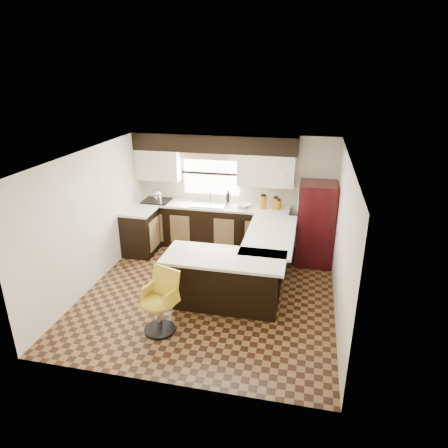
% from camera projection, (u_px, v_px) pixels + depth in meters
% --- Properties ---
extents(floor, '(4.40, 4.40, 0.00)m').
position_uv_depth(floor, '(210.00, 292.00, 6.95)').
color(floor, '#49301A').
rests_on(floor, ground).
extents(ceiling, '(4.40, 4.40, 0.00)m').
position_uv_depth(ceiling, '(208.00, 156.00, 6.07)').
color(ceiling, silver).
rests_on(ceiling, wall_back).
extents(wall_back, '(4.40, 0.00, 4.40)m').
position_uv_depth(wall_back, '(234.00, 190.00, 8.50)').
color(wall_back, beige).
rests_on(wall_back, floor).
extents(wall_front, '(4.40, 0.00, 4.40)m').
position_uv_depth(wall_front, '(160.00, 300.00, 4.51)').
color(wall_front, beige).
rests_on(wall_front, floor).
extents(wall_left, '(0.00, 4.40, 4.40)m').
position_uv_depth(wall_left, '(92.00, 219.00, 6.93)').
color(wall_left, beige).
rests_on(wall_left, floor).
extents(wall_right, '(0.00, 4.40, 4.40)m').
position_uv_depth(wall_right, '(342.00, 240.00, 6.09)').
color(wall_right, beige).
rests_on(wall_right, floor).
extents(base_cab_back, '(3.30, 0.60, 0.90)m').
position_uv_depth(base_cab_back, '(211.00, 226.00, 8.60)').
color(base_cab_back, black).
rests_on(base_cab_back, floor).
extents(base_cab_left, '(0.60, 0.70, 0.90)m').
position_uv_depth(base_cab_left, '(140.00, 233.00, 8.28)').
color(base_cab_left, black).
rests_on(base_cab_left, floor).
extents(counter_back, '(3.30, 0.60, 0.04)m').
position_uv_depth(counter_back, '(211.00, 206.00, 8.42)').
color(counter_back, silver).
rests_on(counter_back, base_cab_back).
extents(counter_left, '(0.60, 0.70, 0.04)m').
position_uv_depth(counter_left, '(139.00, 211.00, 8.10)').
color(counter_left, silver).
rests_on(counter_left, base_cab_left).
extents(soffit, '(3.40, 0.35, 0.36)m').
position_uv_depth(soffit, '(214.00, 143.00, 8.05)').
color(soffit, black).
rests_on(soffit, wall_back).
extents(upper_cab_left, '(0.94, 0.35, 0.64)m').
position_uv_depth(upper_cab_left, '(158.00, 165.00, 8.48)').
color(upper_cab_left, beige).
rests_on(upper_cab_left, wall_back).
extents(upper_cab_right, '(1.14, 0.35, 0.64)m').
position_uv_depth(upper_cab_right, '(266.00, 170.00, 8.02)').
color(upper_cab_right, beige).
rests_on(upper_cab_right, wall_back).
extents(window_pane, '(1.20, 0.02, 0.90)m').
position_uv_depth(window_pane, '(211.00, 173.00, 8.46)').
color(window_pane, white).
rests_on(window_pane, wall_back).
extents(valance, '(1.30, 0.06, 0.18)m').
position_uv_depth(valance, '(211.00, 156.00, 8.28)').
color(valance, '#D19B93').
rests_on(valance, wall_back).
extents(sink, '(0.75, 0.45, 0.03)m').
position_uv_depth(sink, '(208.00, 204.00, 8.40)').
color(sink, '#B2B2B7').
rests_on(sink, counter_back).
extents(dishwasher, '(0.58, 0.03, 0.78)m').
position_uv_depth(dishwasher, '(255.00, 236.00, 8.15)').
color(dishwasher, black).
rests_on(dishwasher, floor).
extents(cooktop, '(0.58, 0.50, 0.02)m').
position_uv_depth(cooktop, '(157.00, 201.00, 8.63)').
color(cooktop, black).
rests_on(cooktop, counter_back).
extents(peninsula_long, '(0.60, 1.95, 0.90)m').
position_uv_depth(peninsula_long, '(266.00, 258.00, 7.17)').
color(peninsula_long, black).
rests_on(peninsula_long, floor).
extents(peninsula_return, '(1.65, 0.60, 0.90)m').
position_uv_depth(peninsula_return, '(227.00, 282.00, 6.39)').
color(peninsula_return, black).
rests_on(peninsula_return, floor).
extents(counter_pen_long, '(0.84, 1.95, 0.04)m').
position_uv_depth(counter_pen_long, '(270.00, 234.00, 6.99)').
color(counter_pen_long, silver).
rests_on(counter_pen_long, peninsula_long).
extents(counter_pen_return, '(1.89, 0.84, 0.04)m').
position_uv_depth(counter_pen_return, '(224.00, 258.00, 6.14)').
color(counter_pen_return, silver).
rests_on(counter_pen_return, peninsula_return).
extents(refrigerator, '(0.70, 0.67, 1.64)m').
position_uv_depth(refrigerator, '(316.00, 224.00, 7.73)').
color(refrigerator, black).
rests_on(refrigerator, floor).
extents(bar_chair, '(0.65, 0.65, 0.96)m').
position_uv_depth(bar_chair, '(158.00, 303.00, 5.77)').
color(bar_chair, gold).
rests_on(bar_chair, floor).
extents(kettle, '(0.18, 0.18, 0.24)m').
position_uv_depth(kettle, '(158.00, 195.00, 8.58)').
color(kettle, silver).
rests_on(kettle, cooktop).
extents(percolator, '(0.14, 0.14, 0.30)m').
position_uv_depth(percolator, '(228.00, 199.00, 8.29)').
color(percolator, silver).
rests_on(percolator, counter_back).
extents(mixing_bowl, '(0.39, 0.39, 0.07)m').
position_uv_depth(mixing_bowl, '(243.00, 205.00, 8.26)').
color(mixing_bowl, white).
rests_on(mixing_bowl, counter_back).
extents(canister_large, '(0.13, 0.13, 0.26)m').
position_uv_depth(canister_large, '(263.00, 202.00, 8.17)').
color(canister_large, '#9A680C').
rests_on(canister_large, counter_back).
extents(canister_med, '(0.13, 0.13, 0.23)m').
position_uv_depth(canister_med, '(276.00, 204.00, 8.12)').
color(canister_med, '#9A680C').
rests_on(canister_med, counter_back).
extents(canister_small, '(0.13, 0.13, 0.19)m').
position_uv_depth(canister_small, '(278.00, 205.00, 8.12)').
color(canister_small, '#9A680C').
rests_on(canister_small, counter_back).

